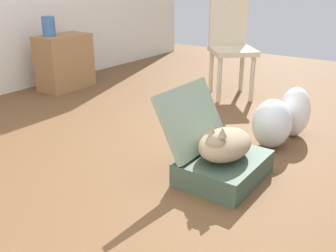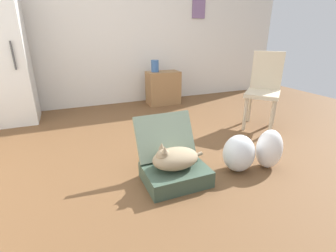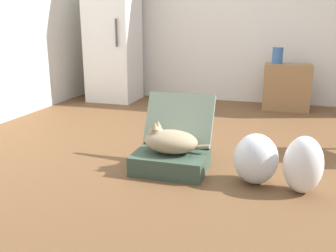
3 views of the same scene
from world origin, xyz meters
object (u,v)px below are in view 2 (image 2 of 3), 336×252
at_px(chair, 264,88).
at_px(refrigerator, 2,61).
at_px(suitcase_base, 175,174).
at_px(plastic_bag_clear, 269,149).
at_px(side_table, 163,88).
at_px(plastic_bag_white, 239,153).
at_px(vase_tall, 155,66).
at_px(cat, 174,158).

bearing_deg(chair, refrigerator, -156.75).
distance_m(suitcase_base, plastic_bag_clear, 0.93).
bearing_deg(side_table, plastic_bag_white, -94.99).
height_order(plastic_bag_clear, side_table, side_table).
xyz_separation_m(plastic_bag_white, plastic_bag_clear, (0.30, -0.06, 0.01)).
bearing_deg(plastic_bag_clear, vase_tall, 95.29).
bearing_deg(side_table, chair, -62.08).
xyz_separation_m(side_table, vase_tall, (-0.14, 0.02, 0.39)).
relative_size(plastic_bag_white, chair, 0.36).
bearing_deg(vase_tall, plastic_bag_clear, -84.71).
bearing_deg(vase_tall, side_table, -8.76).
height_order(plastic_bag_white, vase_tall, vase_tall).
distance_m(suitcase_base, chair, 1.90).
relative_size(suitcase_base, chair, 0.54).
xyz_separation_m(plastic_bag_white, side_table, (0.21, 2.42, 0.11)).
distance_m(cat, chair, 1.87).
relative_size(cat, refrigerator, 0.28).
distance_m(suitcase_base, cat, 0.16).
bearing_deg(suitcase_base, cat, 177.65).
bearing_deg(plastic_bag_white, refrigerator, 132.04).
relative_size(cat, plastic_bag_white, 1.37).
height_order(cat, plastic_bag_clear, plastic_bag_clear).
height_order(side_table, vase_tall, vase_tall).
relative_size(suitcase_base, vase_tall, 2.70).
bearing_deg(vase_tall, cat, -106.28).
distance_m(plastic_bag_white, refrigerator, 3.26).
bearing_deg(side_table, suitcase_base, -109.30).
bearing_deg(chair, suitcase_base, -105.14).
distance_m(plastic_bag_clear, refrigerator, 3.51).
bearing_deg(side_table, cat, -109.52).
distance_m(plastic_bag_clear, vase_tall, 2.56).
distance_m(cat, refrigerator, 2.84).
xyz_separation_m(cat, vase_tall, (0.70, 2.39, 0.45)).
bearing_deg(plastic_bag_white, cat, 175.39).
relative_size(plastic_bag_clear, vase_tall, 1.93).
bearing_deg(refrigerator, plastic_bag_white, -47.96).
distance_m(cat, side_table, 2.51).
bearing_deg(side_table, plastic_bag_clear, -87.92).
distance_m(refrigerator, chair, 3.52).
bearing_deg(plastic_bag_white, side_table, 85.01).
height_order(suitcase_base, vase_tall, vase_tall).
height_order(refrigerator, vase_tall, refrigerator).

